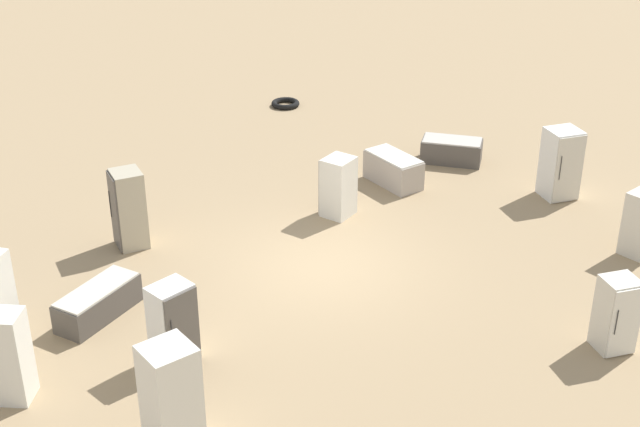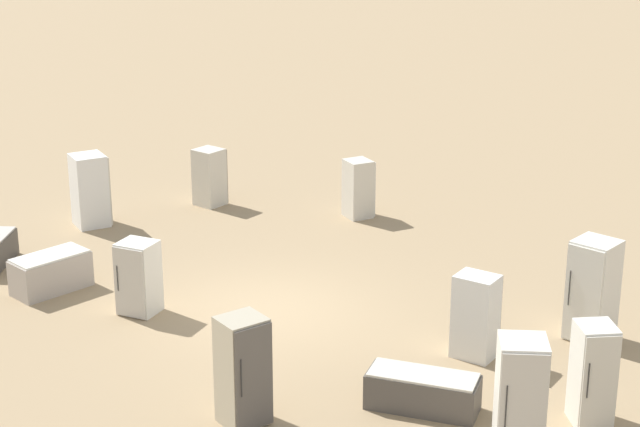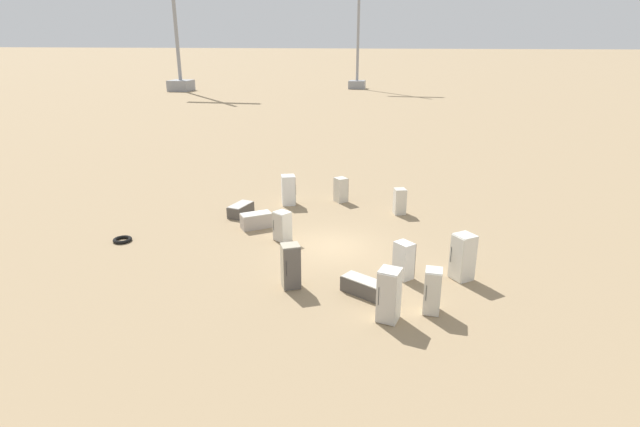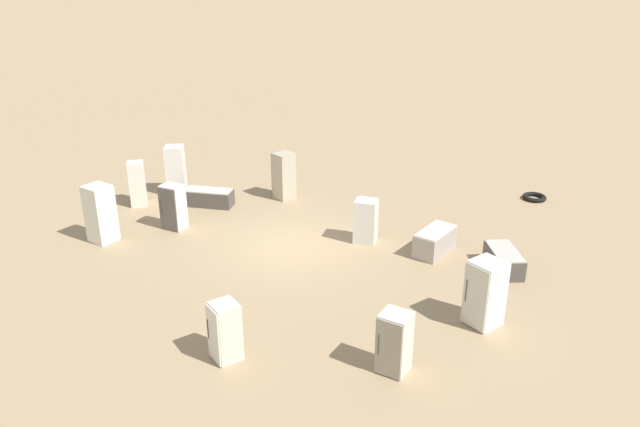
# 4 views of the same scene
# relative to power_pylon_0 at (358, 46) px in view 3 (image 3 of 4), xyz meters

# --- Properties ---
(ground_plane) EXTENTS (1000.00, 1000.00, 0.00)m
(ground_plane) POSITION_rel_power_pylon_0_xyz_m (8.32, -78.25, -7.96)
(ground_plane) COLOR #9E8460
(power_pylon_0) EXTENTS (8.97, 3.07, 25.62)m
(power_pylon_0) POSITION_rel_power_pylon_0_xyz_m (0.00, 0.00, 0.00)
(power_pylon_0) COLOR gray
(power_pylon_0) RESTS_ON ground_plane
(power_pylon_1) EXTENTS (11.40, 3.91, 32.57)m
(power_pylon_1) POSITION_rel_power_pylon_0_xyz_m (-31.76, -10.53, 2.16)
(power_pylon_1) COLOR gray
(power_pylon_1) RESTS_ON ground_plane
(discarded_fridge_0) EXTENTS (0.62, 0.70, 1.67)m
(discarded_fridge_0) POSITION_rel_power_pylon_0_xyz_m (12.79, -83.44, -7.13)
(discarded_fridge_0) COLOR silver
(discarded_fridge_0) RESTS_ON ground_plane
(discarded_fridge_1) EXTENTS (0.94, 0.93, 1.45)m
(discarded_fridge_1) POSITION_rel_power_pylon_0_xyz_m (5.84, -77.91, -7.24)
(discarded_fridge_1) COLOR silver
(discarded_fridge_1) RESTS_ON ground_plane
(discarded_fridge_2) EXTENTS (1.05, 1.05, 1.92)m
(discarded_fridge_2) POSITION_rel_power_pylon_0_xyz_m (14.03, -80.51, -7.00)
(discarded_fridge_2) COLOR silver
(discarded_fridge_2) RESTS_ON ground_plane
(discarded_fridge_3) EXTENTS (1.91, 1.48, 0.63)m
(discarded_fridge_3) POSITION_rel_power_pylon_0_xyz_m (10.30, -82.57, -7.65)
(discarded_fridge_3) COLOR #4C4742
(discarded_fridge_3) RESTS_ON ground_plane
(discarded_fridge_4) EXTENTS (0.85, 0.89, 1.91)m
(discarded_fridge_4) POSITION_rel_power_pylon_0_xyz_m (11.31, -84.25, -7.01)
(discarded_fridge_4) COLOR silver
(discarded_fridge_4) RESTS_ON ground_plane
(discarded_fridge_5) EXTENTS (0.99, 0.98, 1.75)m
(discarded_fridge_5) POSITION_rel_power_pylon_0_xyz_m (4.76, -72.45, -7.09)
(discarded_fridge_5) COLOR white
(discarded_fridge_5) RESTS_ON ground_plane
(discarded_fridge_6) EXTENTS (1.71, 1.52, 0.78)m
(discarded_fridge_6) POSITION_rel_power_pylon_0_xyz_m (4.07, -76.49, -7.58)
(discarded_fridge_6) COLOR #A89E93
(discarded_fridge_6) RESTS_ON ground_plane
(discarded_fridge_7) EXTENTS (0.93, 0.92, 1.55)m
(discarded_fridge_7) POSITION_rel_power_pylon_0_xyz_m (11.72, -80.86, -7.19)
(discarded_fridge_7) COLOR white
(discarded_fridge_7) RESTS_ON ground_plane
(discarded_fridge_8) EXTENTS (1.13, 1.73, 0.64)m
(discarded_fridge_8) POSITION_rel_power_pylon_0_xyz_m (2.63, -74.83, -7.64)
(discarded_fridge_8) COLOR #4C4742
(discarded_fridge_8) RESTS_ON ground_plane
(discarded_fridge_9) EXTENTS (0.90, 0.89, 1.79)m
(discarded_fridge_9) POSITION_rel_power_pylon_0_xyz_m (7.42, -82.52, -7.07)
(discarded_fridge_9) COLOR #B2A88E
(discarded_fridge_9) RESTS_ON ground_plane
(discarded_fridge_10) EXTENTS (0.92, 0.92, 1.47)m
(discarded_fridge_10) POSITION_rel_power_pylon_0_xyz_m (7.69, -71.34, -7.23)
(discarded_fridge_10) COLOR beige
(discarded_fridge_10) RESTS_ON ground_plane
(discarded_fridge_11) EXTENTS (0.77, 0.76, 1.45)m
(discarded_fridge_11) POSITION_rel_power_pylon_0_xyz_m (11.23, -72.91, -7.24)
(discarded_fridge_11) COLOR beige
(discarded_fridge_11) RESTS_ON ground_plane
(scrap_tire) EXTENTS (0.89, 0.89, 0.17)m
(scrap_tire) POSITION_rel_power_pylon_0_xyz_m (-1.71, -79.52, -7.88)
(scrap_tire) COLOR black
(scrap_tire) RESTS_ON ground_plane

